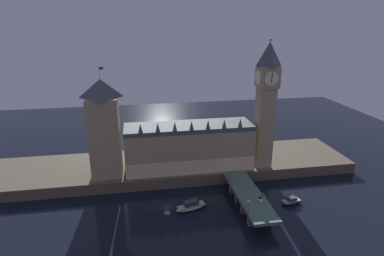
{
  "coord_description": "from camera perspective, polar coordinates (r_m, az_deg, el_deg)",
  "views": [
    {
      "loc": [
        -10.81,
        -130.44,
        83.55
      ],
      "look_at": [
        15.31,
        20.0,
        32.2
      ],
      "focal_mm": 30.0,
      "sensor_mm": 36.0,
      "label": 1
    }
  ],
  "objects": [
    {
      "name": "embankment",
      "position": [
        187.91,
        -5.64,
        -6.89
      ],
      "size": [
        220.0,
        42.0,
        6.02
      ],
      "color": "brown",
      "rests_on": "ground_plane"
    },
    {
      "name": "boat_upstream",
      "position": [
        153.17,
        -0.15,
        -13.74
      ],
      "size": [
        15.62,
        8.3,
        4.5
      ],
      "color": "#B2A893",
      "rests_on": "ground_plane"
    },
    {
      "name": "clock_tower",
      "position": [
        174.81,
        12.99,
        4.58
      ],
      "size": [
        10.66,
        10.77,
        69.28
      ],
      "color": "tan",
      "rests_on": "embankment"
    },
    {
      "name": "boat_downstream",
      "position": [
        165.0,
        17.24,
        -12.29
      ],
      "size": [
        10.83,
        6.62,
        3.23
      ],
      "color": "#1E2842",
      "rests_on": "ground_plane"
    },
    {
      "name": "street_lamp_near",
      "position": [
        139.59,
        10.02,
        -13.37
      ],
      "size": [
        1.34,
        0.6,
        5.93
      ],
      "color": "#2D3333",
      "rests_on": "bridge"
    },
    {
      "name": "parliament_hall",
      "position": [
        175.86,
        -0.55,
        -3.23
      ],
      "size": [
        68.75,
        20.78,
        29.26
      ],
      "color": "tan",
      "rests_on": "embankment"
    },
    {
      "name": "victoria_tower",
      "position": [
        168.71,
        -15.35,
        -0.06
      ],
      "size": [
        15.47,
        15.47,
        56.71
      ],
      "color": "tan",
      "rests_on": "embankment"
    },
    {
      "name": "bridge",
      "position": [
        156.19,
        10.08,
        -12.19
      ],
      "size": [
        12.02,
        46.0,
        6.61
      ],
      "color": "#476656",
      "rests_on": "ground_plane"
    },
    {
      "name": "pedestrian_near_rail",
      "position": [
        144.42,
        9.56,
        -13.48
      ],
      "size": [
        0.38,
        0.38,
        1.69
      ],
      "color": "black",
      "rests_on": "bridge"
    },
    {
      "name": "car_southbound_lead",
      "position": [
        150.77,
        11.88,
        -12.22
      ],
      "size": [
        1.89,
        4.09,
        1.56
      ],
      "color": "white",
      "rests_on": "bridge"
    },
    {
      "name": "pedestrian_mid_walk",
      "position": [
        153.9,
        12.42,
        -11.49
      ],
      "size": [
        0.38,
        0.38,
        1.76
      ],
      "color": "black",
      "rests_on": "bridge"
    },
    {
      "name": "street_lamp_far",
      "position": [
        163.74,
        6.58,
        -7.95
      ],
      "size": [
        1.34,
        0.6,
        6.59
      ],
      "color": "#2D3333",
      "rests_on": "bridge"
    },
    {
      "name": "ground_plane",
      "position": [
        155.28,
        -4.44,
        -14.03
      ],
      "size": [
        400.0,
        400.0,
        0.0
      ],
      "primitive_type": "plane",
      "color": "black"
    },
    {
      "name": "pedestrian_far_rail",
      "position": [
        163.81,
        6.84,
        -9.18
      ],
      "size": [
        0.38,
        0.38,
        1.86
      ],
      "color": "black",
      "rests_on": "bridge"
    }
  ]
}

